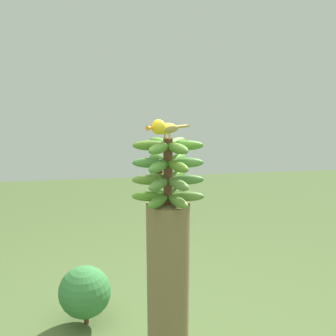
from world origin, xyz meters
The scene contains 4 objects.
banana_tree centered at (0.00, 0.00, 0.48)m, with size 0.19×0.19×0.97m, color olive.
banana_bunch centered at (0.00, 0.00, 1.11)m, with size 0.30×0.31×0.28m.
perched_bird centered at (0.04, -0.02, 1.29)m, with size 0.13×0.19×0.08m.
tropical_shrub centered at (-0.64, -0.41, 0.21)m, with size 0.31×0.31×0.37m.
Camera 1 is at (1.65, -0.24, 1.53)m, focal length 44.67 mm.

